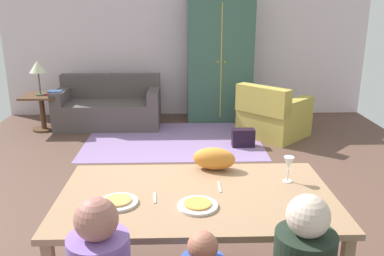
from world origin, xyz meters
TOP-DOWN VIEW (x-y plane):
  - ground_plane at (0.00, 0.45)m, footprint 6.48×6.10m
  - back_wall at (0.00, 3.55)m, footprint 6.48×0.10m
  - dining_table at (-0.01, -1.39)m, footprint 1.81×1.04m
  - plate_near_man at (-0.51, -1.51)m, footprint 0.25×0.25m
  - pizza_near_man at (-0.51, -1.51)m, footprint 0.17×0.17m
  - plate_near_child at (-0.01, -1.57)m, footprint 0.25×0.25m
  - pizza_near_child at (-0.01, -1.57)m, footprint 0.17×0.17m
  - wine_glass at (0.64, -1.21)m, footprint 0.07×0.07m
  - fork at (-0.28, -1.44)m, footprint 0.03×0.15m
  - knife at (0.15, -1.29)m, footprint 0.02×0.17m
  - cat at (0.14, -0.97)m, footprint 0.35×0.22m
  - area_rug at (-0.22, 1.95)m, footprint 2.60×1.80m
  - couch at (-1.30, 2.81)m, footprint 1.69×0.86m
  - armchair at (1.30, 2.12)m, footprint 1.21×1.21m
  - armoire at (0.57, 3.16)m, footprint 1.10×0.59m
  - side_table at (-2.33, 2.55)m, footprint 0.56×0.56m
  - table_lamp at (-2.33, 2.55)m, footprint 0.26×0.26m
  - book_lower at (-2.12, 2.57)m, footprint 0.22×0.16m
  - book_upper at (-2.12, 2.61)m, footprint 0.22×0.16m
  - handbag at (0.79, 1.65)m, footprint 0.32×0.16m

SIDE VIEW (x-z plane):
  - ground_plane at x=0.00m, z-range -0.02..0.00m
  - area_rug at x=-0.22m, z-range 0.00..0.01m
  - handbag at x=0.79m, z-range 0.00..0.26m
  - couch at x=-1.30m, z-range -0.11..0.71m
  - armchair at x=1.30m, z-range -0.09..0.73m
  - side_table at x=-2.33m, z-range 0.09..0.67m
  - book_lower at x=-2.12m, z-range 0.58..0.61m
  - book_upper at x=-2.12m, z-range 0.61..0.64m
  - dining_table at x=-0.01m, z-range 0.31..1.07m
  - fork at x=-0.28m, z-range 0.76..0.77m
  - knife at x=0.15m, z-range 0.76..0.77m
  - plate_near_man at x=-0.51m, z-range 0.76..0.78m
  - plate_near_child at x=-0.01m, z-range 0.76..0.78m
  - pizza_near_man at x=-0.51m, z-range 0.78..0.79m
  - pizza_near_child at x=-0.01m, z-range 0.78..0.79m
  - cat at x=0.14m, z-range 0.76..0.93m
  - wine_glass at x=0.64m, z-range 0.80..0.99m
  - table_lamp at x=-2.33m, z-range 0.74..1.28m
  - armoire at x=0.57m, z-range 0.00..2.10m
  - back_wall at x=0.00m, z-range 0.00..2.70m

